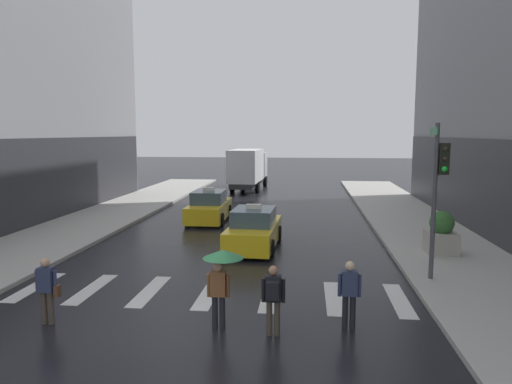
% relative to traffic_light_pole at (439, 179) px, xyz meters
% --- Properties ---
extents(ground_plane, '(160.00, 160.00, 0.00)m').
position_rel_traffic_light_pole_xyz_m(ground_plane, '(-6.76, -4.65, -3.26)').
color(ground_plane, black).
extents(crosswalk_markings, '(11.30, 2.80, 0.01)m').
position_rel_traffic_light_pole_xyz_m(crosswalk_markings, '(-6.76, -1.65, -3.25)').
color(crosswalk_markings, silver).
rests_on(crosswalk_markings, ground).
extents(traffic_light_pole, '(0.44, 0.84, 4.80)m').
position_rel_traffic_light_pole_xyz_m(traffic_light_pole, '(0.00, 0.00, 0.00)').
color(traffic_light_pole, '#47474C').
rests_on(traffic_light_pole, curb_right).
extents(taxi_lead, '(2.07, 4.61, 1.80)m').
position_rel_traffic_light_pole_xyz_m(taxi_lead, '(-6.08, 4.01, -2.53)').
color(taxi_lead, yellow).
rests_on(taxi_lead, ground).
extents(taxi_second, '(1.99, 4.57, 1.80)m').
position_rel_traffic_light_pole_xyz_m(taxi_second, '(-9.11, 9.61, -2.53)').
color(taxi_second, yellow).
rests_on(taxi_second, ground).
extents(box_truck, '(2.55, 7.62, 3.35)m').
position_rel_traffic_light_pole_xyz_m(box_truck, '(-8.72, 23.20, -1.41)').
color(box_truck, '#2D2D2D').
rests_on(box_truck, ground).
extents(pedestrian_with_umbrella, '(0.96, 0.96, 1.94)m').
position_rel_traffic_light_pole_xyz_m(pedestrian_with_umbrella, '(-5.94, -4.13, -1.74)').
color(pedestrian_with_umbrella, black).
rests_on(pedestrian_with_umbrella, ground).
extents(pedestrian_with_backpack, '(0.55, 0.43, 1.65)m').
position_rel_traffic_light_pole_xyz_m(pedestrian_with_backpack, '(-4.70, -4.37, -2.29)').
color(pedestrian_with_backpack, '#473D33').
rests_on(pedestrian_with_backpack, ground).
extents(pedestrian_with_handbag, '(0.60, 0.24, 1.65)m').
position_rel_traffic_light_pole_xyz_m(pedestrian_with_handbag, '(-10.22, -4.27, -2.32)').
color(pedestrian_with_handbag, '#473D33').
rests_on(pedestrian_with_handbag, ground).
extents(pedestrian_plain_coat, '(0.55, 0.24, 1.65)m').
position_rel_traffic_light_pole_xyz_m(pedestrian_plain_coat, '(-2.93, -3.77, -2.32)').
color(pedestrian_plain_coat, black).
rests_on(pedestrian_plain_coat, ground).
extents(planter_near_corner, '(1.10, 1.10, 1.60)m').
position_rel_traffic_light_pole_xyz_m(planter_near_corner, '(1.08, 3.30, -2.38)').
color(planter_near_corner, '#A8A399').
rests_on(planter_near_corner, curb_right).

